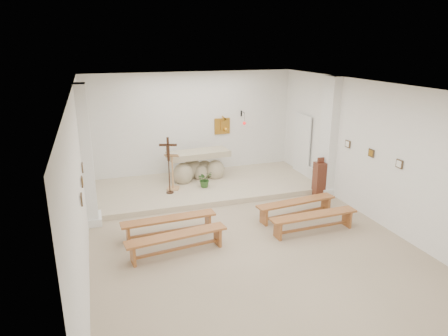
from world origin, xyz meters
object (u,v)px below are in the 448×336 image
object	(u,v)px
bench_left_front	(169,222)
bench_right_second	(314,219)
bench_left_second	(177,239)
donation_pedestal	(319,179)
bench_right_front	(296,205)
altar	(198,167)
lectern	(172,171)
crucifix_stand	(169,161)

from	to	relation	value
bench_left_front	bench_right_second	size ratio (longest dim) A/B	1.00
bench_left_front	bench_right_second	bearing A→B (deg)	-17.48
bench_left_second	bench_right_second	distance (m)	3.34
donation_pedestal	bench_left_second	size ratio (longest dim) A/B	0.52
bench_left_second	bench_right_front	bearing A→B (deg)	7.69
donation_pedestal	bench_left_front	xyz separation A→B (m)	(-4.77, -1.24, -0.16)
donation_pedestal	bench_right_front	bearing A→B (deg)	-136.98
bench_left_second	bench_right_second	size ratio (longest dim) A/B	1.01
altar	lectern	world-z (taller)	lectern
bench_right_front	bench_left_second	size ratio (longest dim) A/B	1.00
crucifix_stand	bench_right_front	size ratio (longest dim) A/B	0.75
bench_left_front	bench_right_second	xyz separation A→B (m)	(3.34, -0.89, 0.00)
altar	bench_left_second	world-z (taller)	altar
crucifix_stand	altar	bearing A→B (deg)	60.27
donation_pedestal	bench_right_front	distance (m)	1.90
crucifix_stand	bench_left_second	distance (m)	3.43
lectern	bench_right_second	size ratio (longest dim) A/B	0.52
donation_pedestal	bench_right_second	distance (m)	2.57
bench_left_front	bench_right_second	distance (m)	3.46
bench_left_front	bench_left_second	xyz separation A→B (m)	(0.00, -0.89, 0.00)
crucifix_stand	bench_right_second	xyz separation A→B (m)	(2.86, -3.31, -0.77)
crucifix_stand	donation_pedestal	xyz separation A→B (m)	(4.29, -1.18, -0.61)
bench_left_front	bench_right_second	world-z (taller)	same
crucifix_stand	bench_left_front	bearing A→B (deg)	-82.56
altar	bench_left_second	xyz separation A→B (m)	(-1.61, -4.31, -0.19)
donation_pedestal	lectern	bearing A→B (deg)	162.25
donation_pedestal	bench_left_front	world-z (taller)	donation_pedestal
bench_right_front	crucifix_stand	bearing A→B (deg)	133.67
bench_left_second	donation_pedestal	bearing A→B (deg)	16.85
bench_right_second	altar	bearing A→B (deg)	110.24
lectern	donation_pedestal	xyz separation A→B (m)	(4.13, -1.49, -0.21)
lectern	crucifix_stand	distance (m)	0.53
altar	lectern	bearing A→B (deg)	-149.36
donation_pedestal	bench_left_second	world-z (taller)	donation_pedestal
lectern	bench_right_second	distance (m)	4.53
lectern	bench_left_front	bearing A→B (deg)	-83.19
altar	bench_right_second	xyz separation A→B (m)	(1.74, -4.31, -0.19)
lectern	bench_left_second	xyz separation A→B (m)	(-0.64, -3.62, -0.37)
altar	bench_left_front	xyz separation A→B (m)	(-1.61, -3.42, -0.19)
donation_pedestal	bench_left_front	bearing A→B (deg)	-163.38
bench_right_front	bench_left_second	world-z (taller)	same
crucifix_stand	bench_left_second	xyz separation A→B (m)	(-0.48, -3.31, -0.77)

